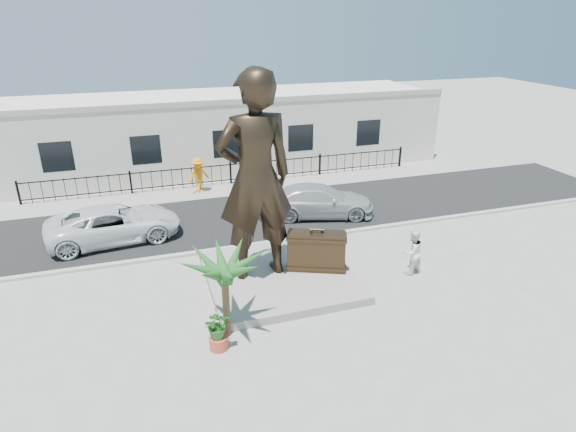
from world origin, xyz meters
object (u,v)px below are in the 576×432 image
Objects in this scene: statue at (255,178)px; car_white at (114,224)px; suitcase at (316,251)px; tourist at (412,252)px.

statue is 7.88m from car_white.
suitcase is 1.18× the size of tourist.
tourist reaches higher than car_white.
statue is at bearing -167.60° from suitcase.
tourist is (3.48, -0.90, -0.15)m from suitcase.
suitcase is (2.14, -0.40, -2.92)m from statue.
suitcase is at bearing -28.54° from tourist.
tourist is 0.32× the size of car_white.
car_white is (-5.03, 5.16, -3.19)m from statue.
statue is 6.54m from tourist.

